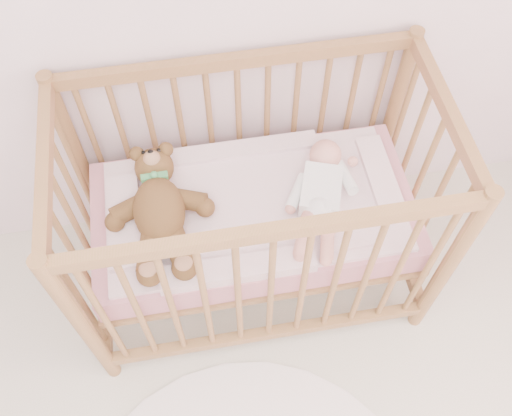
{
  "coord_description": "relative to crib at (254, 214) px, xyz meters",
  "views": [
    {
      "loc": [
        0.11,
        0.46,
        2.36
      ],
      "look_at": [
        0.3,
        1.55,
        0.62
      ],
      "focal_mm": 40.0,
      "sensor_mm": 36.0,
      "label": 1
    }
  ],
  "objects": [
    {
      "name": "crib",
      "position": [
        0.0,
        0.0,
        0.0
      ],
      "size": [
        1.36,
        0.76,
        1.0
      ],
      "primitive_type": null,
      "color": "#A26A45",
      "rests_on": "floor"
    },
    {
      "name": "mattress",
      "position": [
        0.0,
        0.0,
        -0.01
      ],
      "size": [
        1.22,
        0.62,
        0.13
      ],
      "primitive_type": "cube",
      "color": "pink",
      "rests_on": "crib"
    },
    {
      "name": "blanket",
      "position": [
        0.0,
        0.0,
        0.06
      ],
      "size": [
        1.1,
        0.58,
        0.06
      ],
      "primitive_type": null,
      "color": "pink",
      "rests_on": "mattress"
    },
    {
      "name": "baby",
      "position": [
        0.25,
        -0.02,
        0.14
      ],
      "size": [
        0.43,
        0.6,
        0.13
      ],
      "primitive_type": null,
      "rotation": [
        0.0,
        0.0,
        -0.33
      ],
      "color": "white",
      "rests_on": "blanket"
    },
    {
      "name": "teddy_bear",
      "position": [
        -0.34,
        -0.02,
        0.15
      ],
      "size": [
        0.42,
        0.59,
        0.16
      ],
      "primitive_type": null,
      "rotation": [
        0.0,
        0.0,
        0.02
      ],
      "color": "brown",
      "rests_on": "blanket"
    }
  ]
}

